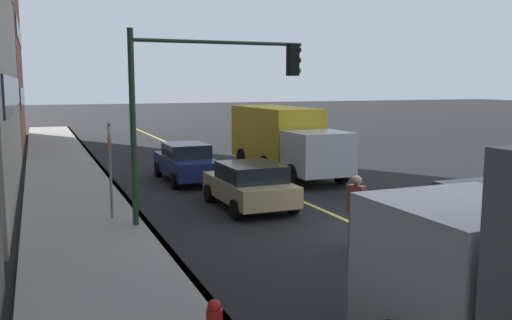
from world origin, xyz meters
The scene contains 11 objects.
ground centered at (0.00, 0.00, 0.00)m, with size 200.00×200.00×0.00m, color black.
sidewalk_slab centered at (0.00, 7.08, 0.07)m, with size 80.00×3.29×0.15m, color gray.
curb_edge centered at (0.00, 5.51, 0.07)m, with size 80.00×0.16×0.15m, color slate.
lane_stripe_center centered at (0.00, 0.00, 0.01)m, with size 80.00×0.16×0.01m, color #D8CC4C.
car_tan centered at (4.04, 2.01, 0.76)m, with size 3.95×2.06×1.45m.
car_red centered at (-1.66, -2.00, 0.73)m, with size 3.95×2.10×1.46m.
car_navy centered at (9.59, 2.61, 0.78)m, with size 4.54×1.91×1.54m.
truck_yellow centered at (9.92, -1.89, 1.55)m, with size 8.01×2.39×2.89m.
pedestrian_with_backpack centered at (-0.98, 1.24, 1.06)m, with size 0.48×0.46×1.79m.
traffic_light_mast centered at (2.72, 3.83, 3.74)m, with size 0.28×5.02×5.36m.
street_sign_post centered at (3.70, 6.34, 1.68)m, with size 0.60×0.08×2.85m.
Camera 1 is at (-11.86, 8.22, 3.93)m, focal length 38.37 mm.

